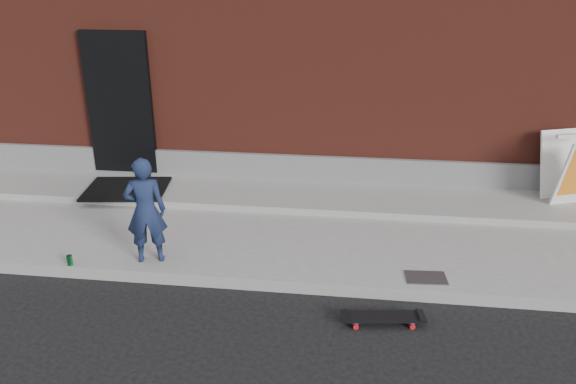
# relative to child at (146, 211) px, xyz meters

# --- Properties ---
(ground) EXTENTS (80.00, 80.00, 0.00)m
(ground) POSITION_rel_child_xyz_m (1.24, -0.29, -0.80)
(ground) COLOR black
(ground) RESTS_ON ground
(sidewalk) EXTENTS (20.00, 3.00, 0.15)m
(sidewalk) POSITION_rel_child_xyz_m (1.24, 1.21, -0.72)
(sidewalk) COLOR gray
(sidewalk) RESTS_ON ground
(apron) EXTENTS (20.00, 1.20, 0.10)m
(apron) POSITION_rel_child_xyz_m (1.24, 2.11, -0.60)
(apron) COLOR gray
(apron) RESTS_ON sidewalk
(building) EXTENTS (20.00, 8.10, 5.00)m
(building) POSITION_rel_child_xyz_m (1.24, 6.70, 1.70)
(building) COLOR maroon
(building) RESTS_ON ground
(child) EXTENTS (0.54, 0.43, 1.29)m
(child) POSITION_rel_child_xyz_m (0.00, 0.00, 0.00)
(child) COLOR #182344
(child) RESTS_ON sidewalk
(skateboard) EXTENTS (0.85, 0.32, 0.09)m
(skateboard) POSITION_rel_child_xyz_m (2.75, -0.74, -0.72)
(skateboard) COLOR red
(skateboard) RESTS_ON ground
(pizza_sign) EXTENTS (0.81, 0.87, 1.00)m
(pizza_sign) POSITION_rel_child_xyz_m (5.44, 2.29, -0.04)
(pizza_sign) COLOR silver
(pizza_sign) RESTS_ON apron
(soda_can) EXTENTS (0.09, 0.09, 0.12)m
(soda_can) POSITION_rel_child_xyz_m (-0.90, -0.24, -0.58)
(soda_can) COLOR #197D3B
(soda_can) RESTS_ON sidewalk
(doormat) EXTENTS (1.31, 1.12, 0.03)m
(doormat) POSITION_rel_child_xyz_m (-1.06, 1.89, -0.53)
(doormat) COLOR black
(doormat) RESTS_ON apron
(utility_plate) EXTENTS (0.47, 0.32, 0.01)m
(utility_plate) POSITION_rel_child_xyz_m (3.24, -0.02, -0.64)
(utility_plate) COLOR #4C4C50
(utility_plate) RESTS_ON sidewalk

